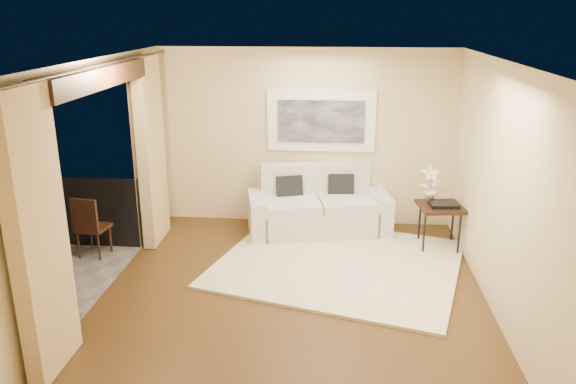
# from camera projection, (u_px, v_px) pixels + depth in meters

# --- Properties ---
(floor) EXTENTS (5.00, 5.00, 0.00)m
(floor) POSITION_uv_depth(u_px,v_px,m) (292.00, 296.00, 6.60)
(floor) COLOR #4E3317
(floor) RESTS_ON ground
(room_shell) EXTENTS (5.00, 6.40, 5.00)m
(room_shell) POSITION_uv_depth(u_px,v_px,m) (95.00, 77.00, 6.00)
(room_shell) COLOR white
(room_shell) RESTS_ON ground
(balcony) EXTENTS (1.81, 2.60, 1.17)m
(balcony) POSITION_uv_depth(u_px,v_px,m) (22.00, 272.00, 6.82)
(balcony) COLOR #605B56
(balcony) RESTS_ON ground
(curtains) EXTENTS (0.16, 4.80, 2.64)m
(curtains) POSITION_uv_depth(u_px,v_px,m) (108.00, 183.00, 6.37)
(curtains) COLOR #D9BC85
(curtains) RESTS_ON ground
(artwork) EXTENTS (1.62, 0.07, 0.92)m
(artwork) POSITION_uv_depth(u_px,v_px,m) (321.00, 121.00, 8.42)
(artwork) COLOR white
(artwork) RESTS_ON room_shell
(rug) EXTENTS (3.62, 3.35, 0.04)m
(rug) POSITION_uv_depth(u_px,v_px,m) (338.00, 263.00, 7.42)
(rug) COLOR beige
(rug) RESTS_ON floor
(sofa) EXTENTS (2.21, 1.30, 0.99)m
(sofa) POSITION_uv_depth(u_px,v_px,m) (318.00, 209.00, 8.46)
(sofa) COLOR silver
(sofa) RESTS_ON floor
(side_table) EXTENTS (0.66, 0.66, 0.64)m
(side_table) POSITION_uv_depth(u_px,v_px,m) (440.00, 209.00, 7.77)
(side_table) COLOR black
(side_table) RESTS_ON floor
(tray) EXTENTS (0.40, 0.31, 0.05)m
(tray) POSITION_uv_depth(u_px,v_px,m) (444.00, 204.00, 7.71)
(tray) COLOR black
(tray) RESTS_ON side_table
(orchid) EXTENTS (0.30, 0.23, 0.51)m
(orchid) POSITION_uv_depth(u_px,v_px,m) (430.00, 184.00, 7.85)
(orchid) COLOR white
(orchid) RESTS_ON side_table
(bistro_table) EXTENTS (0.65, 0.65, 0.67)m
(bistro_table) POSITION_uv_depth(u_px,v_px,m) (11.00, 227.00, 7.12)
(bistro_table) COLOR black
(bistro_table) RESTS_ON balcony
(balcony_chair_far) EXTENTS (0.42, 0.42, 0.86)m
(balcony_chair_far) POSITION_uv_depth(u_px,v_px,m) (89.00, 223.00, 7.49)
(balcony_chair_far) COLOR black
(balcony_chair_far) RESTS_ON balcony
(ice_bucket) EXTENTS (0.18, 0.18, 0.20)m
(ice_bucket) POSITION_uv_depth(u_px,v_px,m) (0.00, 209.00, 7.20)
(ice_bucket) COLOR white
(ice_bucket) RESTS_ON bistro_table
(candle) EXTENTS (0.06, 0.06, 0.07)m
(candle) POSITION_uv_depth(u_px,v_px,m) (23.00, 214.00, 7.24)
(candle) COLOR red
(candle) RESTS_ON bistro_table
(glass_a) EXTENTS (0.06, 0.06, 0.12)m
(glass_a) POSITION_uv_depth(u_px,v_px,m) (15.00, 218.00, 7.03)
(glass_a) COLOR silver
(glass_a) RESTS_ON bistro_table
(glass_b) EXTENTS (0.06, 0.06, 0.12)m
(glass_b) POSITION_uv_depth(u_px,v_px,m) (22.00, 216.00, 7.07)
(glass_b) COLOR white
(glass_b) RESTS_ON bistro_table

